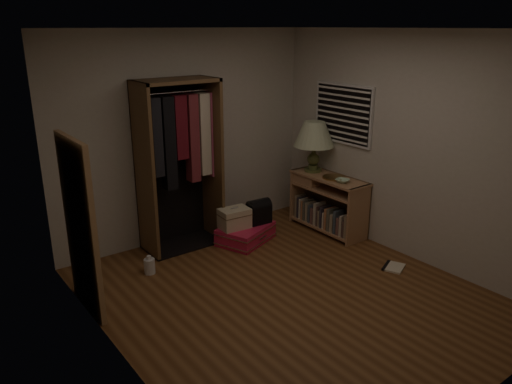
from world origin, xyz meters
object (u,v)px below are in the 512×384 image
console_bookshelf (326,201)px  open_wardrobe (181,150)px  train_case (234,218)px  black_bag (259,211)px  floor_mirror (81,227)px  pink_suitcase (246,233)px  white_jug (150,266)px  table_lamp (314,135)px

console_bookshelf → open_wardrobe: open_wardrobe is taller
train_case → open_wardrobe: bearing=146.2°
open_wardrobe → black_bag: (0.84, -0.44, -0.83)m
floor_mirror → pink_suitcase: 2.29m
black_bag → console_bookshelf: bearing=-13.9°
open_wardrobe → train_case: bearing=-38.2°
pink_suitcase → white_jug: 1.36m
console_bookshelf → black_bag: size_ratio=3.54×
pink_suitcase → black_bag: (0.19, -0.02, 0.27)m
white_jug → open_wardrobe: bearing=33.8°
floor_mirror → train_case: size_ratio=4.33×
black_bag → train_case: bearing=175.9°
floor_mirror → white_jug: floor_mirror is taller
floor_mirror → table_lamp: size_ratio=2.51×
floor_mirror → white_jug: 1.12m
open_wardrobe → white_jug: size_ratio=9.63×
table_lamp → black_bag: bearing=179.3°
table_lamp → pink_suitcase: bearing=178.2°
console_bookshelf → train_case: size_ratio=2.85×
black_bag → pink_suitcase: bearing=176.6°
console_bookshelf → pink_suitcase: 1.18m
white_jug → floor_mirror: bearing=-159.7°
black_bag → table_lamp: table_lamp is taller
open_wardrobe → floor_mirror: bearing=-152.8°
white_jug → table_lamp: bearing=0.7°
table_lamp → white_jug: bearing=-179.3°
train_case → table_lamp: (1.26, -0.06, 0.90)m
console_bookshelf → black_bag: console_bookshelf is taller
floor_mirror → train_case: bearing=10.7°
pink_suitcase → train_case: train_case is taller
floor_mirror → pink_suitcase: floor_mirror is taller
black_bag → floor_mirror: bearing=-168.3°
floor_mirror → white_jug: size_ratio=7.99×
train_case → white_jug: bearing=-171.4°
floor_mirror → white_jug: (0.78, 0.29, -0.76)m
train_case → black_bag: bearing=-3.4°
console_bookshelf → pink_suitcase: size_ratio=1.32×
black_bag → table_lamp: (0.91, -0.01, 0.87)m
table_lamp → white_jug: table_lamp is taller
pink_suitcase → table_lamp: 1.58m
console_bookshelf → white_jug: (-2.46, 0.24, -0.30)m
console_bookshelf → black_bag: 0.95m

